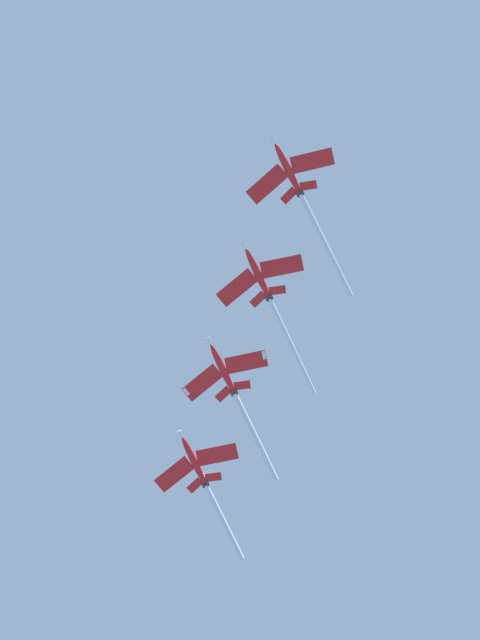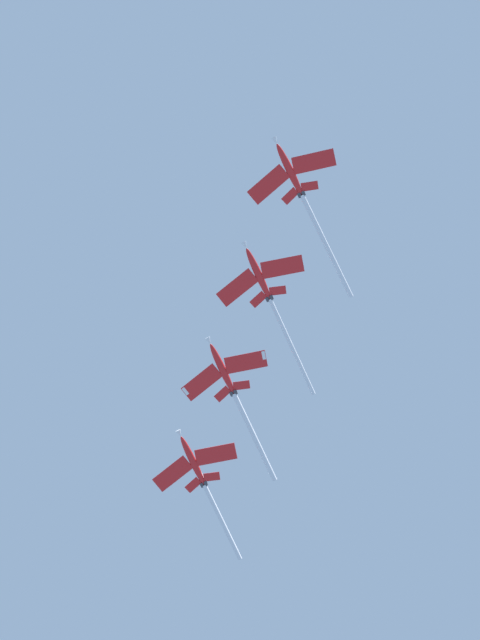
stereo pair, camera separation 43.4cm
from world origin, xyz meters
name	(u,v)px [view 1 (the left image)]	position (x,y,z in m)	size (l,w,h in m)	color
jet_lead	(302,197)	(12.62, -3.37, 179.57)	(19.49, 35.73, 6.83)	red
jet_second	(267,294)	(-7.10, 5.86, 177.16)	(19.64, 34.16, 6.67)	red
jet_third	(234,393)	(-27.18, 15.42, 173.92)	(19.38, 32.54, 7.15)	red
jet_fourth	(203,479)	(-46.03, 24.05, 172.66)	(19.38, 30.35, 6.37)	red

